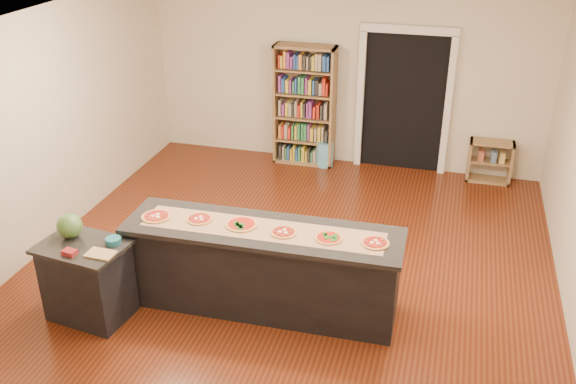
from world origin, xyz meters
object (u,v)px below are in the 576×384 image
(low_shelf, at_px, (490,161))
(waste_bin, at_px, (325,154))
(kitchen_island, at_px, (263,268))
(side_counter, at_px, (88,280))
(bookshelf, at_px, (304,106))
(watermelon, at_px, (70,226))

(low_shelf, distance_m, waste_bin, 2.48)
(kitchen_island, distance_m, low_shelf, 4.49)
(waste_bin, bearing_deg, side_counter, -108.80)
(bookshelf, xyz_separation_m, waste_bin, (0.35, -0.05, -0.74))
(kitchen_island, bearing_deg, waste_bin, 91.41)
(waste_bin, bearing_deg, bookshelf, 171.57)
(kitchen_island, distance_m, bookshelf, 3.89)
(watermelon, bearing_deg, side_counter, -30.64)
(waste_bin, xyz_separation_m, watermelon, (-1.68, -4.28, 0.77))
(waste_bin, bearing_deg, low_shelf, 1.89)
(side_counter, height_order, watermelon, watermelon)
(side_counter, bearing_deg, waste_bin, 78.87)
(kitchen_island, bearing_deg, watermelon, -165.96)
(kitchen_island, distance_m, watermelon, 1.99)
(kitchen_island, height_order, low_shelf, kitchen_island)
(bookshelf, relative_size, low_shelf, 2.95)
(waste_bin, height_order, watermelon, watermelon)
(low_shelf, bearing_deg, kitchen_island, -120.86)
(low_shelf, bearing_deg, watermelon, -133.65)
(side_counter, bearing_deg, kitchen_island, 28.01)
(bookshelf, height_order, watermelon, bookshelf)
(kitchen_island, distance_m, waste_bin, 3.79)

